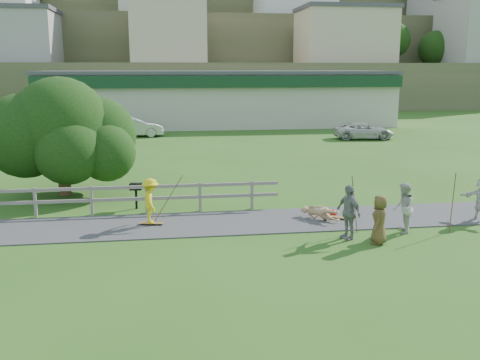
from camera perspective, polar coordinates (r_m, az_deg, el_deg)
The scene contains 20 objects.
ground at distance 17.30m, azimuth -3.49°, elevation -6.12°, with size 260.00×260.00×0.00m, color #2C5819.
path at distance 18.72m, azimuth -3.88°, elevation -4.66°, with size 34.00×3.00×0.04m, color #373639.
fence at distance 20.50m, azimuth -17.28°, elevation -1.69°, with size 15.05×0.10×1.10m.
strip_mall at distance 51.69m, azimuth -2.34°, elevation 8.76°, with size 32.50×10.75×5.10m.
hillside at distance 108.11m, azimuth -7.83°, elevation 16.53°, with size 220.00×67.00×47.50m.
skater_rider at distance 18.54m, azimuth -9.49°, elevation -2.52°, with size 1.01×0.58×1.56m, color yellow.
skater_fallen at distance 19.28m, azimuth 8.52°, elevation -3.48°, with size 1.52×0.36×0.56m, color tan.
spectator_a at distance 18.30m, azimuth 17.03°, elevation -2.88°, with size 0.82×0.64×1.69m, color #BCBCB7.
spectator_b at distance 17.21m, azimuth 11.49°, elevation -3.37°, with size 1.03×0.43×1.76m, color gray.
spectator_c at distance 17.00m, azimuth 14.66°, elevation -4.12°, with size 0.75×0.49×1.53m, color brown.
car_silver at distance 43.36m, azimuth -11.27°, elevation 5.56°, with size 1.62×4.65×1.53m, color #B3B6BB.
car_white at distance 42.15m, azimuth 13.08°, elevation 5.12°, with size 2.09×4.52×1.26m, color silver.
tree at distance 23.81m, azimuth -18.41°, elevation 2.80°, with size 6.65×6.65×3.68m, color black, non-canonical shape.
bbq at distance 20.98m, azimuth -11.02°, elevation -1.70°, with size 0.46×0.35×1.00m, color black, non-canonical shape.
longboard_rider at distance 18.73m, azimuth -9.41°, elevation -4.70°, with size 0.84×0.21×0.09m, color brown, non-canonical shape.
longboard_fallen at distance 19.49m, azimuth 10.84°, elevation -4.09°, with size 0.90×0.22×0.10m, color brown, non-canonical shape.
helmet at distance 19.82m, azimuth 9.88°, elevation -3.53°, with size 0.27×0.27×0.27m, color #A61A0E.
pole_rider at distance 18.87m, azimuth -7.67°, elevation -1.56°, with size 0.03×0.03×1.97m, color brown.
pole_spec_left at distance 17.88m, azimuth 12.12°, elevation -2.53°, with size 0.03×0.03×1.94m, color brown.
pole_spec_right at distance 18.88m, azimuth 21.73°, elevation -2.27°, with size 0.03×0.03×2.00m, color brown.
Camera 1 is at (-1.32, -16.41, 5.32)m, focal length 40.00 mm.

